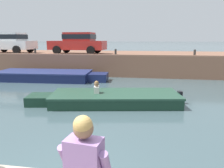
{
  "coord_description": "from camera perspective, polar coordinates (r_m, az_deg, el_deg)",
  "views": [
    {
      "loc": [
        1.47,
        -2.41,
        2.53
      ],
      "look_at": [
        0.43,
        4.14,
        1.15
      ],
      "focal_mm": 35.0,
      "sensor_mm": 36.0,
      "label": 1
    }
  ],
  "objects": [
    {
      "name": "ground_plane",
      "position": [
        8.82,
        -0.96,
        -4.93
      ],
      "size": [
        400.0,
        400.0,
        0.0
      ],
      "primitive_type": "plane",
      "color": "#3D5156"
    },
    {
      "name": "far_quay_wall",
      "position": [
        17.39,
        4.16,
        5.74
      ],
      "size": [
        60.0,
        6.0,
        1.44
      ],
      "primitive_type": "cube",
      "color": "brown",
      "rests_on": "ground"
    },
    {
      "name": "far_wall_coping",
      "position": [
        14.46,
        3.21,
        7.56
      ],
      "size": [
        60.0,
        0.24,
        0.08
      ],
      "primitive_type": "cube",
      "color": "#9F6C52",
      "rests_on": "far_quay_wall"
    },
    {
      "name": "boat_moored_west_navy",
      "position": [
        14.17,
        -16.24,
        2.12
      ],
      "size": [
        6.94,
        2.51,
        0.56
      ],
      "color": "navy",
      "rests_on": "ground"
    },
    {
      "name": "motorboat_passing",
      "position": [
        8.62,
        -0.68,
        -3.76
      ],
      "size": [
        6.06,
        2.63,
        0.93
      ],
      "color": "#193828",
      "rests_on": "ground"
    },
    {
      "name": "car_leftmost_white",
      "position": [
        18.94,
        -25.12,
        9.92
      ],
      "size": [
        3.94,
        2.06,
        1.54
      ],
      "color": "white",
      "rests_on": "far_quay_wall"
    },
    {
      "name": "car_left_inner_red",
      "position": [
        16.53,
        -8.8,
        10.76
      ],
      "size": [
        4.15,
        2.01,
        1.54
      ],
      "color": "#B2231E",
      "rests_on": "far_quay_wall"
    },
    {
      "name": "mooring_bollard_west",
      "position": [
        16.47,
        -19.44,
        8.12
      ],
      "size": [
        0.15,
        0.15,
        0.45
      ],
      "color": "#2D2B28",
      "rests_on": "far_quay_wall"
    },
    {
      "name": "mooring_bollard_mid",
      "position": [
        14.65,
        0.94,
        8.41
      ],
      "size": [
        0.15,
        0.15,
        0.45
      ],
      "color": "#2D2B28",
      "rests_on": "far_quay_wall"
    },
    {
      "name": "mooring_bollard_east",
      "position": [
        14.8,
        20.78,
        7.7
      ],
      "size": [
        0.15,
        0.15,
        0.45
      ],
      "color": "#2D2B28",
      "rests_on": "far_quay_wall"
    }
  ]
}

